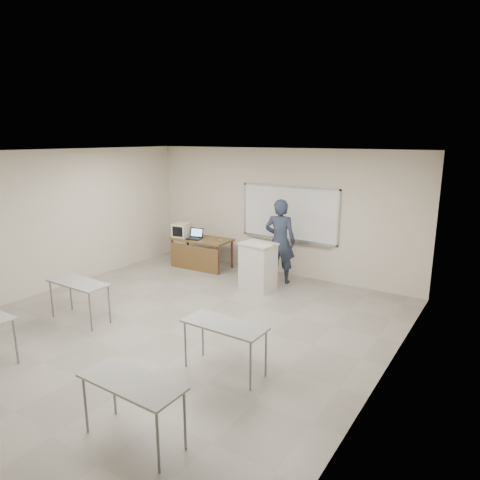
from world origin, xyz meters
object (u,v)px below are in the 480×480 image
Objects in this scene: podium at (258,266)px; keyboard at (265,243)px; presenter at (280,241)px; whiteboard at (289,214)px; mouse at (221,240)px; instructor_desk at (199,247)px; crt_monitor at (182,230)px; laptop at (196,237)px.

keyboard reaches higher than podium.
podium is 0.83m from presenter.
whiteboard is 28.07× the size of mouse.
instructor_desk is 2.29m from keyboard.
whiteboard is 1.33m from keyboard.
crt_monitor is 4.90× the size of mouse.
crt_monitor is at bearing -175.92° from mouse.
whiteboard reaches higher than podium.
crt_monitor is 0.46m from laptop.
instructor_desk is (-2.10, -0.78, -0.92)m from whiteboard.
crt_monitor is (-2.65, -0.79, -0.56)m from whiteboard.
presenter reaches higher than mouse.
presenter reaches higher than podium.
whiteboard is 5.53× the size of keyboard.
podium is at bearing -27.24° from laptop.
instructor_desk is at bearing 174.44° from keyboard.
podium reaches higher than instructor_desk.
keyboard is at bearing -25.23° from laptop.
podium reaches higher than mouse.
instructor_desk is at bearing 172.64° from podium.
whiteboard is 1.63× the size of instructor_desk.
podium is 2.97× the size of laptop.
whiteboard is 7.08× the size of laptop.
whiteboard reaches higher than presenter.
mouse is at bearing -0.19° from crt_monitor.
laptop is (0.45, 0.00, -0.11)m from crt_monitor.
laptop is at bearing -160.23° from whiteboard.
keyboard is at bearing 74.11° from presenter.
whiteboard reaches higher than instructor_desk.
presenter is at bearing 84.00° from podium.
crt_monitor is 2.76m from presenter.
instructor_desk is at bearing -159.62° from whiteboard.
instructor_desk is 4.34× the size of laptop.
whiteboard is at bearing 16.80° from mouse.
crt_monitor reaches higher than keyboard.
keyboard is (0.09, -1.26, -0.43)m from whiteboard.
crt_monitor reaches higher than laptop.
presenter is (2.20, 0.17, 0.40)m from instructor_desk.
whiteboard reaches higher than keyboard.
podium is at bearing -29.68° from mouse.
presenter is at bearing 95.76° from keyboard.
whiteboard is at bearing 100.78° from keyboard.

